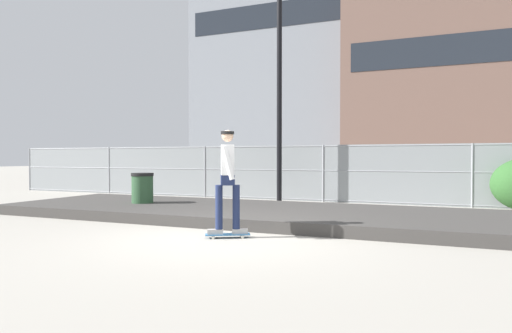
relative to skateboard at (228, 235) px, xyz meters
name	(u,v)px	position (x,y,z in m)	size (l,w,h in m)	color
ground_plane	(228,238)	(0.01, -0.02, -0.06)	(120.00, 120.00, 0.00)	#9E998E
gravel_berm	(277,214)	(0.01, 2.59, 0.06)	(13.95, 3.80, 0.24)	#3D3A38
skateboard	(228,235)	(0.00, 0.00, 0.00)	(0.80, 0.56, 0.07)	#2D608C
skater	(228,174)	(0.00, 0.00, 1.08)	(0.68, 0.62, 1.86)	#B2ADA8
chain_fence	(323,173)	(0.01, 7.01, 0.87)	(26.29, 0.06, 1.85)	gray
street_lamp	(279,53)	(-1.16, 6.05, 4.65)	(0.44, 0.44, 7.69)	black
parked_car_near	(264,172)	(-3.40, 10.44, 0.78)	(4.54, 2.23, 1.66)	silver
parked_car_mid	(439,174)	(3.50, 10.57, 0.78)	(4.43, 2.00, 1.66)	maroon
library_building	(302,58)	(-10.90, 41.26, 12.56)	(21.53, 13.39, 25.24)	slate
office_block	(482,82)	(7.00, 37.57, 8.12)	(23.27, 11.12, 16.36)	brown
trash_bin	(142,192)	(-3.77, 2.56, 0.46)	(0.59, 0.59, 1.03)	#2D5133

